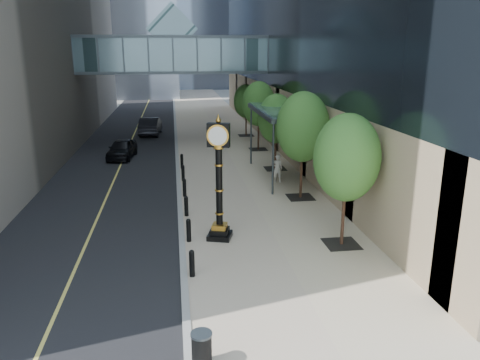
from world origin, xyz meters
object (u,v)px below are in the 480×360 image
object	(u,v)px
car_near	(122,149)
pedestrian	(277,169)
car_far	(150,126)
trash_bin	(202,351)
street_clock	(219,188)

from	to	relation	value
car_near	pedestrian	bearing A→B (deg)	-31.82
car_near	car_far	world-z (taller)	car_far
trash_bin	car_far	size ratio (longest dim) A/B	0.18
pedestrian	car_far	xyz separation A→B (m)	(-8.39, 18.53, -0.08)
street_clock	trash_bin	bearing A→B (deg)	-82.12
pedestrian	car_near	xyz separation A→B (m)	(-10.08, 8.35, -0.18)
car_near	car_far	xyz separation A→B (m)	(1.69, 10.18, 0.11)
street_clock	car_far	xyz separation A→B (m)	(-4.02, 26.82, -1.47)
car_near	street_clock	bearing A→B (deg)	-63.24
trash_bin	car_near	distance (m)	25.41
street_clock	car_near	distance (m)	17.66
street_clock	car_near	xyz separation A→B (m)	(-5.71, 16.64, -1.57)
street_clock	trash_bin	world-z (taller)	street_clock
street_clock	car_near	world-z (taller)	street_clock
street_clock	pedestrian	size ratio (longest dim) A/B	3.01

